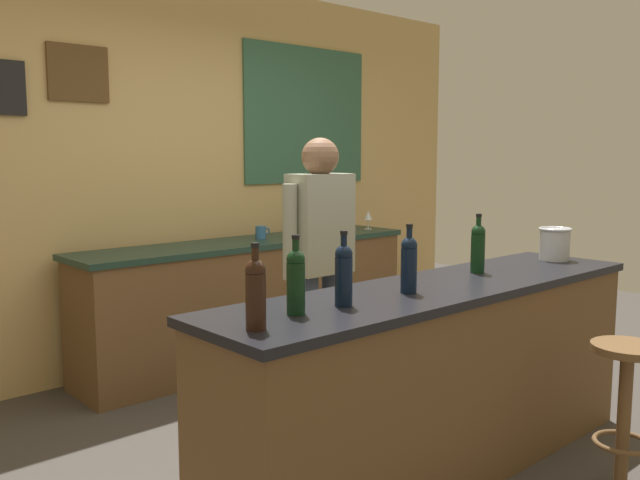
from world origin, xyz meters
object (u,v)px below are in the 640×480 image
wine_bottle_d (409,262)px  wine_bottle_b (296,279)px  wine_glass_b (317,221)px  wine_glass_c (368,216)px  wine_bottle_c (344,273)px  wine_glass_a (289,223)px  wine_bottle_e (478,247)px  wine_bottle_a (256,291)px  ice_bucket (555,243)px  bartender (320,259)px  coffee_mug (261,232)px  bar_stool (625,392)px

wine_bottle_d → wine_bottle_b: bearing=177.6°
wine_glass_b → wine_glass_c: size_ratio=1.00×
wine_bottle_c → wine_glass_b: wine_bottle_c is taller
wine_glass_a → wine_bottle_c: bearing=-124.1°
wine_bottle_e → wine_glass_b: wine_bottle_e is taller
wine_bottle_a → wine_glass_a: size_ratio=1.97×
wine_bottle_d → wine_glass_a: (0.98, 2.03, -0.05)m
wine_bottle_c → wine_glass_b: bearing=50.8°
wine_glass_b → wine_glass_c: same height
wine_bottle_a → wine_glass_c: wine_bottle_a is taller
ice_bucket → bartender: bearing=141.7°
wine_bottle_e → wine_glass_b: bearing=73.2°
wine_bottle_d → wine_glass_a: bearing=64.3°
bartender → wine_glass_a: bartender is taller
bartender → wine_bottle_e: 0.89m
wine_glass_a → coffee_mug: 0.23m
wine_bottle_a → ice_bucket: bearing=2.7°
wine_glass_b → ice_bucket: bearing=-86.6°
wine_glass_a → wine_bottle_b: bearing=-128.7°
ice_bucket → wine_glass_c: bearing=76.1°
wine_bottle_a → wine_glass_a: bearing=48.4°
wine_bottle_b → coffee_mug: 2.51m
bartender → wine_glass_c: bearing=35.9°
wine_bottle_c → wine_glass_a: bearing=55.9°
bar_stool → wine_bottle_c: bearing=150.0°
wine_bottle_d → wine_glass_b: bearing=58.4°
wine_bottle_b → wine_glass_a: wine_bottle_b is taller
wine_bottle_e → bar_stool: bearing=-82.9°
wine_bottle_d → wine_glass_a: size_ratio=1.97×
wine_bottle_a → coffee_mug: 2.72m
ice_bucket → wine_glass_b: size_ratio=1.21×
bar_stool → wine_bottle_a: size_ratio=2.22×
wine_bottle_d → wine_glass_b: wine_bottle_d is taller
wine_glass_b → wine_glass_a: bearing=170.1°
bar_stool → wine_bottle_b: (-1.37, 0.68, 0.60)m
ice_bucket → wine_glass_a: bearing=100.3°
bartender → wine_glass_c: (1.55, 1.12, 0.07)m
wine_bottle_c → wine_glass_b: 2.56m
wine_bottle_c → wine_glass_a: 2.45m
wine_bottle_b → coffee_mug: wine_bottle_b is taller
wine_bottle_a → ice_bucket: size_ratio=1.63×
wine_glass_a → wine_glass_b: size_ratio=1.00×
bar_stool → ice_bucket: 1.07m
ice_bucket → wine_glass_c: ice_bucket is taller
bartender → bar_stool: 1.68m
wine_bottle_b → wine_glass_b: 2.70m
wine_bottle_a → wine_bottle_c: bearing=7.2°
wine_glass_a → wine_glass_c: size_ratio=1.00×
wine_bottle_a → wine_glass_c: bearing=37.4°
ice_bucket → wine_glass_b: (-0.12, 1.94, -0.01)m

